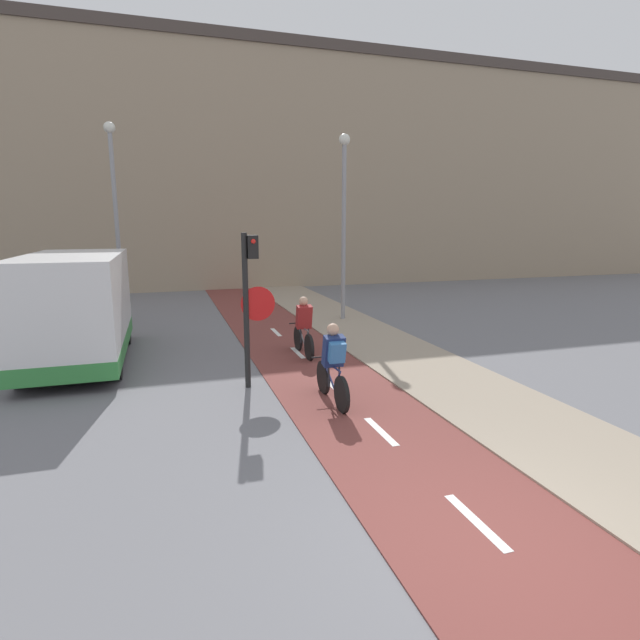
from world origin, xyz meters
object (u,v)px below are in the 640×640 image
(street_lamp_far, at_px, (115,201))
(cyclist_near, at_px, (333,366))
(cyclist_far, at_px, (304,329))
(street_lamp_sidewalk, at_px, (344,207))
(van, at_px, (77,310))
(traffic_light_pole, at_px, (250,293))

(street_lamp_far, height_order, cyclist_near, street_lamp_far)
(cyclist_near, bearing_deg, cyclist_far, 83.34)
(street_lamp_sidewalk, distance_m, cyclist_near, 8.46)
(cyclist_far, xyz_separation_m, van, (-5.13, 0.96, 0.57))
(traffic_light_pole, distance_m, cyclist_far, 2.83)
(street_lamp_sidewalk, height_order, cyclist_far, street_lamp_sidewalk)
(traffic_light_pole, height_order, cyclist_near, traffic_light_pole)
(traffic_light_pole, relative_size, van, 0.61)
(cyclist_near, distance_m, cyclist_far, 3.37)
(traffic_light_pole, height_order, street_lamp_sidewalk, street_lamp_sidewalk)
(street_lamp_far, bearing_deg, cyclist_far, -54.44)
(street_lamp_far, bearing_deg, street_lamp_sidewalk, -18.33)
(cyclist_near, height_order, cyclist_far, cyclist_near)
(street_lamp_far, height_order, cyclist_far, street_lamp_far)
(van, bearing_deg, cyclist_near, -42.31)
(street_lamp_far, relative_size, cyclist_far, 3.87)
(traffic_light_pole, bearing_deg, cyclist_near, -48.18)
(street_lamp_sidewalk, height_order, van, street_lamp_sidewalk)
(street_lamp_sidewalk, relative_size, cyclist_near, 3.57)
(van, bearing_deg, cyclist_far, -10.64)
(street_lamp_sidewalk, bearing_deg, van, -158.11)
(traffic_light_pole, relative_size, cyclist_near, 1.81)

